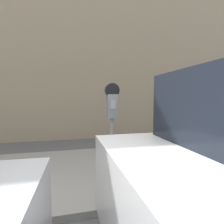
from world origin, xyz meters
TOP-DOWN VIEW (x-y plane):
  - sidewalk at (0.00, 2.20)m, footprint 24.00×2.80m
  - building_facade at (0.00, 5.47)m, footprint 24.00×0.30m
  - parking_meter at (0.54, 1.34)m, footprint 0.22×0.14m

SIDE VIEW (x-z plane):
  - sidewalk at x=0.00m, z-range 0.00..0.10m
  - parking_meter at x=0.54m, z-range 0.50..2.18m
  - building_facade at x=0.00m, z-range 0.00..6.26m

